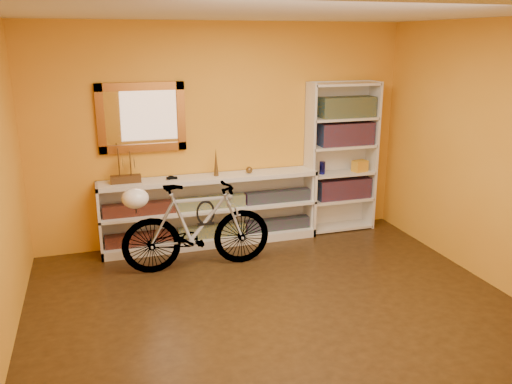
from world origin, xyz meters
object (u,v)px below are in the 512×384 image
object	(u,v)px
console_unit	(211,211)
helmet	(135,198)
bookcase	(341,158)
bicycle	(197,226)

from	to	relation	value
console_unit	helmet	xyz separation A→B (m)	(-0.92, -0.62, 0.42)
console_unit	helmet	bearing A→B (deg)	-146.01
bookcase	console_unit	bearing A→B (deg)	-179.16
console_unit	bookcase	bearing A→B (deg)	0.84
console_unit	helmet	world-z (taller)	helmet
bicycle	console_unit	bearing A→B (deg)	-23.42
bookcase	helmet	bearing A→B (deg)	-166.21
console_unit	bicycle	world-z (taller)	bicycle
bookcase	helmet	size ratio (longest dim) A/B	6.92
console_unit	bookcase	world-z (taller)	bookcase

